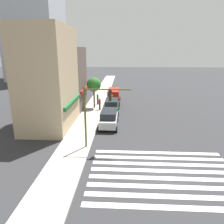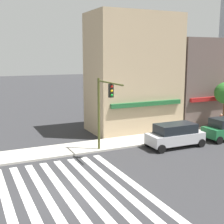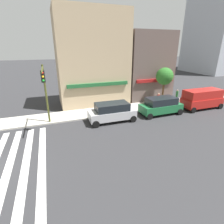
# 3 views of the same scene
# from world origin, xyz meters

# --- Properties ---
(ground_plane) EXTENTS (200.00, 200.00, 0.00)m
(ground_plane) POSITION_xyz_m (0.00, 0.00, 0.00)
(ground_plane) COLOR #2D2D30
(sidewalk_left) EXTENTS (120.00, 3.00, 0.15)m
(sidewalk_left) POSITION_xyz_m (0.00, 7.50, 0.07)
(sidewalk_left) COLOR #B2ADA3
(sidewalk_left) RESTS_ON ground_plane
(crosswalk_stripes) EXTENTS (7.47, 10.80, 0.01)m
(crosswalk_stripes) POSITION_xyz_m (-0.00, 0.00, 0.00)
(crosswalk_stripes) COLOR silver
(crosswalk_stripes) RESTS_ON ground_plane
(storefront_row) EXTENTS (15.21, 5.30, 11.33)m
(storefront_row) POSITION_xyz_m (12.89, 11.49, 5.25)
(storefront_row) COLOR tan
(storefront_row) RESTS_ON ground_plane
(traffic_signal) EXTENTS (0.32, 4.14, 5.71)m
(traffic_signal) POSITION_xyz_m (4.18, 5.43, 3.89)
(traffic_signal) COLOR #474C1E
(traffic_signal) RESTS_ON ground_plane
(suv_silver) EXTENTS (4.72, 2.12, 1.94)m
(suv_silver) POSITION_xyz_m (10.19, 4.70, 1.03)
(suv_silver) COLOR #B7B7BC
(suv_silver) RESTS_ON ground_plane
(pedestrian_red_jacket) EXTENTS (0.32, 0.32, 1.77)m
(pedestrian_red_jacket) POSITION_xyz_m (16.87, 6.52, 1.07)
(pedestrian_red_jacket) COLOR #23232D
(pedestrian_red_jacket) RESTS_ON sidewalk_left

